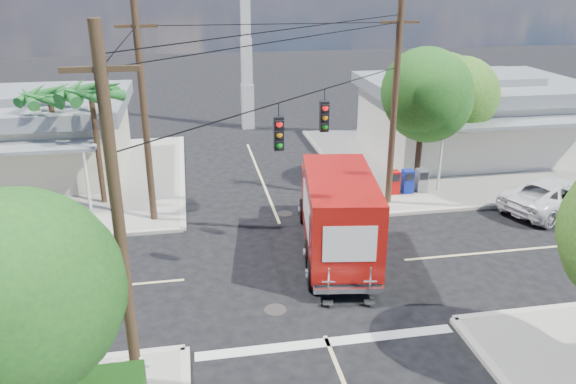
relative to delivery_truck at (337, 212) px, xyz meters
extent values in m
plane|color=black|center=(-1.66, -1.04, -1.66)|extent=(120.00, 120.00, 0.00)
cube|color=#9B968C|center=(9.34, 9.96, -1.59)|extent=(14.00, 14.00, 0.14)
cube|color=beige|center=(2.34, 9.96, -1.59)|extent=(0.25, 14.00, 0.14)
cube|color=beige|center=(9.34, 2.96, -1.59)|extent=(14.00, 0.25, 0.14)
cube|color=#9B968C|center=(-12.66, 9.96, -1.59)|extent=(14.00, 14.00, 0.14)
cube|color=beige|center=(-5.66, 9.96, -1.59)|extent=(0.25, 14.00, 0.14)
cube|color=beige|center=(-12.66, 2.96, -1.59)|extent=(14.00, 0.25, 0.14)
cube|color=beige|center=(-1.66, 8.96, -1.65)|extent=(0.12, 12.00, 0.01)
cube|color=beige|center=(8.34, -1.04, -1.65)|extent=(12.00, 0.12, 0.01)
cube|color=silver|center=(-1.66, -5.34, -1.65)|extent=(7.50, 0.40, 0.01)
cube|color=silver|center=(10.84, 10.96, 0.18)|extent=(11.00, 8.00, 3.40)
cube|color=gray|center=(10.84, 10.96, 2.23)|extent=(11.80, 8.80, 0.70)
cube|color=gray|center=(10.84, 10.96, 2.73)|extent=(6.05, 4.40, 0.50)
cube|color=gray|center=(10.84, 6.06, 1.38)|extent=(9.90, 1.80, 0.15)
cylinder|color=silver|center=(6.44, 5.26, -0.07)|extent=(0.12, 0.12, 2.90)
cube|color=beige|center=(-13.66, 11.46, 0.08)|extent=(10.00, 8.00, 3.20)
cube|color=gray|center=(-13.66, 11.46, 2.03)|extent=(10.80, 8.80, 0.70)
cube|color=gray|center=(-13.66, 11.46, 2.53)|extent=(5.50, 4.40, 0.50)
cylinder|color=silver|center=(-9.66, 5.76, -0.17)|extent=(0.12, 0.12, 2.70)
cube|color=silver|center=(-1.16, 18.96, -0.16)|extent=(0.80, 0.80, 3.00)
cube|color=silver|center=(-1.16, 18.96, 2.84)|extent=(0.70, 0.70, 3.00)
cube|color=silver|center=(-1.16, 18.96, 5.84)|extent=(0.60, 0.60, 3.00)
sphere|color=#1A4D1B|center=(-8.66, -8.54, 2.66)|extent=(3.71, 3.71, 3.71)
sphere|color=#1A4D1B|center=(-8.31, -8.84, 2.54)|extent=(3.25, 3.25, 3.25)
cylinder|color=#422D1C|center=(5.54, 5.76, 0.53)|extent=(0.28, 0.28, 4.10)
sphere|color=#1A4D1B|center=(5.54, 5.76, 3.09)|extent=(4.10, 4.10, 4.10)
sphere|color=#1A4D1B|center=(5.14, 5.96, 3.35)|extent=(3.33, 3.33, 3.33)
sphere|color=#1A4D1B|center=(5.89, 5.46, 2.96)|extent=(3.58, 3.58, 3.58)
cylinder|color=#422D1C|center=(8.14, 7.96, 0.27)|extent=(0.28, 0.28, 3.58)
sphere|color=#236113|center=(8.14, 7.96, 2.51)|extent=(3.58, 3.58, 3.58)
sphere|color=#236113|center=(7.74, 8.16, 2.74)|extent=(2.91, 2.91, 2.91)
sphere|color=#236113|center=(8.49, 7.66, 2.40)|extent=(3.14, 3.14, 3.14)
cylinder|color=#422D1C|center=(-9.16, 6.46, 0.98)|extent=(0.24, 0.24, 5.00)
cone|color=#1F6826|center=(-8.26, 6.46, 3.58)|extent=(0.50, 2.06, 0.98)
cone|color=#1F6826|center=(-8.60, 7.16, 3.58)|extent=(1.92, 1.68, 0.98)
cone|color=#1F6826|center=(-9.36, 7.34, 3.58)|extent=(2.12, 0.95, 0.98)
cone|color=#1F6826|center=(-9.97, 6.85, 3.58)|extent=(1.34, 2.07, 0.98)
cone|color=#1F6826|center=(-9.97, 6.07, 3.58)|extent=(1.34, 2.07, 0.98)
cone|color=#1F6826|center=(-9.36, 5.58, 3.58)|extent=(2.12, 0.95, 0.98)
cone|color=#1F6826|center=(-8.60, 5.76, 3.58)|extent=(1.92, 1.68, 0.98)
cylinder|color=#422D1C|center=(-11.16, 7.96, 0.78)|extent=(0.24, 0.24, 4.60)
cone|color=#1F6826|center=(-10.26, 7.96, 3.18)|extent=(0.50, 2.06, 0.98)
cone|color=#1F6826|center=(-10.60, 8.66, 3.18)|extent=(1.92, 1.68, 0.98)
cone|color=#1F6826|center=(-11.36, 8.84, 3.18)|extent=(2.12, 0.95, 0.98)
cone|color=#1F6826|center=(-11.97, 8.35, 3.18)|extent=(1.34, 2.07, 0.98)
cone|color=#1F6826|center=(-11.97, 7.57, 3.18)|extent=(1.34, 2.07, 0.98)
cone|color=#1F6826|center=(-11.36, 7.08, 3.18)|extent=(2.12, 0.95, 0.98)
cone|color=#1F6826|center=(-10.60, 7.26, 3.18)|extent=(1.92, 1.68, 0.98)
cylinder|color=#473321|center=(-6.86, -6.24, 2.84)|extent=(0.28, 0.28, 9.00)
cube|color=#473321|center=(-6.86, -6.24, 6.34)|extent=(1.60, 0.12, 0.12)
cylinder|color=#473321|center=(3.54, 4.16, 2.84)|extent=(0.28, 0.28, 9.00)
cube|color=#473321|center=(3.54, 4.16, 6.34)|extent=(1.60, 0.12, 0.12)
cylinder|color=#473321|center=(-6.86, 4.16, 2.84)|extent=(0.28, 0.28, 9.00)
cube|color=#473321|center=(-6.86, 4.16, 6.34)|extent=(1.60, 0.12, 0.12)
cylinder|color=black|center=(-1.66, -1.04, 4.54)|extent=(10.43, 10.43, 0.04)
cube|color=black|center=(-2.46, -1.84, 3.59)|extent=(0.30, 0.24, 1.05)
sphere|color=red|center=(-2.46, -1.98, 3.92)|extent=(0.20, 0.20, 0.20)
cube|color=black|center=(-0.56, 0.06, 3.59)|extent=(0.30, 0.24, 1.05)
sphere|color=red|center=(-0.56, -0.08, 3.92)|extent=(0.20, 0.20, 0.20)
cube|color=silver|center=(-9.46, -6.64, -0.77)|extent=(5.94, 0.05, 0.08)
cube|color=silver|center=(-6.66, -6.64, -1.02)|extent=(0.09, 0.06, 1.00)
cube|color=#B10B09|center=(4.14, 5.16, -0.97)|extent=(0.50, 0.50, 1.10)
cube|color=navy|center=(4.84, 5.16, -0.97)|extent=(0.50, 0.50, 1.10)
cube|color=slate|center=(5.54, 5.16, -0.97)|extent=(0.50, 0.50, 1.10)
cube|color=black|center=(0.02, 0.15, -1.15)|extent=(3.22, 7.52, 0.23)
cube|color=#B5130E|center=(0.45, 2.96, -0.40)|extent=(2.45, 1.91, 2.05)
cube|color=black|center=(0.55, 3.60, -0.03)|extent=(1.97, 0.53, 0.89)
cube|color=silver|center=(0.58, 3.79, -1.05)|extent=(2.14, 0.43, 0.33)
cube|color=#B5130E|center=(-0.10, -0.68, 0.25)|extent=(3.12, 5.70, 2.71)
cube|color=white|center=(1.07, -0.86, 0.39)|extent=(0.53, 3.32, 1.21)
cube|color=white|center=(-1.28, -0.50, 0.39)|extent=(0.53, 3.32, 1.21)
cube|color=white|center=(-0.52, -3.38, 0.39)|extent=(1.66, 0.27, 1.21)
cube|color=silver|center=(-0.53, -3.50, -1.15)|extent=(2.25, 0.57, 0.17)
cube|color=silver|center=(-1.20, -3.52, -0.77)|extent=(0.42, 0.12, 0.93)
cube|color=silver|center=(0.09, -3.71, -0.77)|extent=(0.42, 0.12, 0.93)
cylinder|color=black|center=(-0.63, 2.98, -1.15)|extent=(0.45, 1.06, 1.03)
cylinder|color=black|center=(1.49, 2.66, -1.15)|extent=(0.45, 1.06, 1.03)
cylinder|color=black|center=(-1.45, -2.37, -1.15)|extent=(0.45, 1.06, 1.03)
cylinder|color=black|center=(0.67, -2.69, -1.15)|extent=(0.45, 1.06, 1.03)
imported|color=silver|center=(10.47, 2.20, -0.93)|extent=(5.75, 4.18, 1.45)
camera|label=1|loc=(-5.16, -18.29, 8.14)|focal=35.00mm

